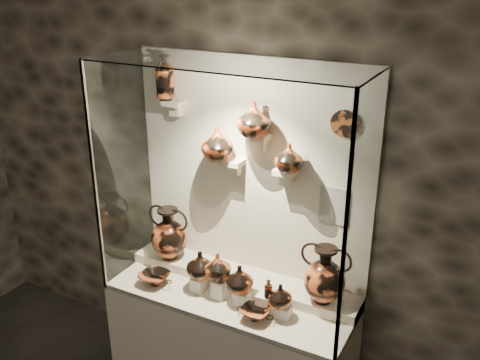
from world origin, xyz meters
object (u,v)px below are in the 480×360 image
kylix_left (155,278)px  lekythos_small (269,288)px  jug_e (280,296)px  lekythos_tall (165,75)px  amphora_right (325,275)px  ovoid_vase_c (289,158)px  ovoid_vase_a (218,144)px  kylix_right (255,313)px  jug_c (240,279)px  amphora_left (169,233)px  jug_b (218,267)px  ovoid_vase_b (254,119)px  jug_a (201,265)px

kylix_left → lekythos_small: bearing=28.2°
jug_e → lekythos_tall: 1.63m
amphora_right → jug_e: size_ratio=2.47×
amphora_right → ovoid_vase_c: (-0.30, 0.07, 0.71)m
ovoid_vase_a → kylix_right: bearing=-55.5°
jug_c → ovoid_vase_c: bearing=72.2°
kylix_right → ovoid_vase_c: (0.04, 0.36, 0.93)m
amphora_left → kylix_right: size_ratio=1.67×
jug_b → lekythos_small: (0.38, -0.02, -0.03)m
kylix_right → ovoid_vase_c: ovoid_vase_c is taller
jug_b → jug_e: jug_b is taller
ovoid_vase_a → ovoid_vase_c: 0.50m
amphora_right → jug_c: (-0.51, -0.19, -0.08)m
ovoid_vase_a → ovoid_vase_b: ovoid_vase_b is taller
jug_c → ovoid_vase_a: ovoid_vase_a is taller
ovoid_vase_c → ovoid_vase_b: bearing=-168.0°
jug_a → kylix_right: size_ratio=0.83×
jug_a → jug_e: (0.60, -0.02, -0.04)m
jug_c → kylix_right: 0.24m
amphora_right → ovoid_vase_b: 1.08m
ovoid_vase_c → amphora_left: bearing=-168.0°
lekythos_small → kylix_left: size_ratio=0.54×
jug_b → lekythos_tall: 1.32m
jug_b → kylix_right: (0.34, -0.12, -0.18)m
kylix_right → ovoid_vase_b: bearing=140.0°
kylix_right → lekythos_tall: bearing=177.1°
jug_e → ovoid_vase_a: 1.05m
jug_e → amphora_right: bearing=51.7°
kylix_right → lekythos_small: bearing=85.1°
jug_e → lekythos_tall: (-1.00, 0.29, 1.25)m
kylix_right → ovoid_vase_b: (-0.19, 0.34, 1.15)m
kylix_right → jug_b: bearing=-178.8°
kylix_left → lekythos_tall: size_ratio=0.80×
ovoid_vase_b → jug_e: bearing=-37.1°
amphora_right → ovoid_vase_a: bearing=161.4°
jug_c → kylix_left: (-0.63, -0.08, -0.13)m
amphora_left → ovoid_vase_a: bearing=-1.6°
kylix_left → ovoid_vase_c: 1.30m
amphora_right → lekythos_tall: size_ratio=1.17×
jug_c → kylix_right: bearing=-10.8°
jug_a → kylix_right: 0.51m
lekythos_tall → ovoid_vase_c: lekythos_tall is taller
lekythos_tall → ovoid_vase_a: bearing=-6.9°
jug_e → kylix_right: jug_e is taller
amphora_right → jug_b: 0.70m
ovoid_vase_c → jug_b: bearing=-140.2°
lekythos_tall → ovoid_vase_a: 0.59m
amphora_left → kylix_left: amphora_left is taller
ovoid_vase_b → ovoid_vase_a: bearing=-179.1°
lekythos_small → ovoid_vase_a: ovoid_vase_a is taller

